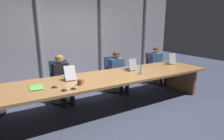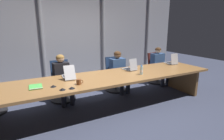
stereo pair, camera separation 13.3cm
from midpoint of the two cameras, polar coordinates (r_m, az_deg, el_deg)
The scene contains 18 objects.
ground_plane at distance 4.13m, azimuth -2.61°, elevation -11.79°, with size 15.66×15.66×0.00m, color #383D51.
conference_table at distance 3.90m, azimuth -2.71°, elevation -3.76°, with size 5.18×1.17×0.72m.
curtain_backdrop at distance 5.85m, azimuth -13.35°, elevation 11.14°, with size 7.83×0.17×3.08m.
laptop_left_mid at distance 3.85m, azimuth -14.58°, elevation -1.74°, with size 0.25×0.49×0.29m.
laptop_center at distance 4.45m, azimuth 4.68°, elevation 0.77°, with size 0.27×0.39×0.30m.
laptop_right_mid at distance 5.41m, azimuth 17.02°, elevation 2.59°, with size 0.27×0.40×0.31m.
office_chair_left_mid at distance 4.59m, azimuth -16.56°, elevation -4.92°, with size 0.60×0.60×0.96m.
office_chair_center at distance 5.11m, azimuth -0.13°, elevation -2.54°, with size 0.60×0.60×0.93m.
office_chair_right_mid at distance 5.98m, azimuth 12.60°, elevation -0.38°, with size 0.60×0.61×0.94m.
person_left_mid at distance 4.35m, azimuth -16.44°, elevation -1.97°, with size 0.40×0.57×1.14m.
person_center at distance 4.92m, azimuth 1.12°, elevation 0.35°, with size 0.43×0.56×1.11m.
person_right_mid at distance 5.78m, azimuth 13.44°, elevation 2.07°, with size 0.42×0.55×1.14m.
water_bottle_primary at distance 4.07m, azimuth 8.31°, elevation -0.04°, with size 0.07×0.07×0.21m.
coffee_mug_near at distance 3.39m, azimuth -11.20°, elevation -3.85°, with size 0.13×0.09×0.10m.
conference_mic_left_side at distance 3.37m, azimuth -18.92°, elevation -5.00°, with size 0.11×0.11×0.04m, color black.
conference_mic_middle at distance 3.20m, azimuth -13.32°, elevation -5.60°, with size 0.11×0.11×0.04m, color black.
conference_mic_right_side at distance 3.17m, azimuth -16.14°, elevation -5.99°, with size 0.11×0.11×0.04m, color black.
spiral_notepad at distance 3.46m, azimuth -23.88°, elevation -5.14°, with size 0.24×0.32×0.03m.
Camera 1 is at (-1.75, -3.28, 1.79)m, focal length 28.87 mm.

